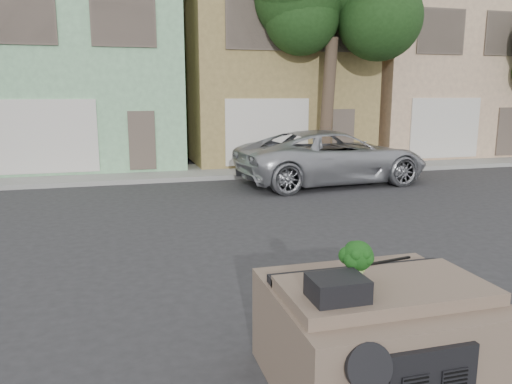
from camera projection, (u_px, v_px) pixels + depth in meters
name	position (u px, v px, depth m)	size (l,w,h in m)	color
ground_plane	(279.00, 278.00, 7.82)	(120.00, 120.00, 0.00)	#303033
sidewalk	(188.00, 172.00, 17.73)	(40.00, 3.00, 0.15)	gray
townhouse_mint	(84.00, 69.00, 19.87)	(7.20, 8.20, 7.55)	#89C491
townhouse_tan	(264.00, 71.00, 21.83)	(7.20, 8.20, 7.55)	olive
townhouse_beige	(415.00, 73.00, 23.79)	(7.20, 8.20, 7.55)	tan
silver_pickup	(332.00, 183.00, 16.01)	(2.82, 6.12, 1.70)	#AFB1B7
tree_near	(329.00, 52.00, 17.56)	(4.40, 4.00, 8.50)	#1C3C16
car_dashboard	(375.00, 332.00, 4.88)	(2.00, 1.80, 1.12)	#705C4C
instrument_hump	(337.00, 288.00, 4.27)	(0.48, 0.38, 0.20)	black
wiper_arm	(384.00, 262.00, 5.20)	(0.70, 0.03, 0.02)	black
broccoli	(358.00, 262.00, 4.61)	(0.34, 0.34, 0.42)	#123A10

